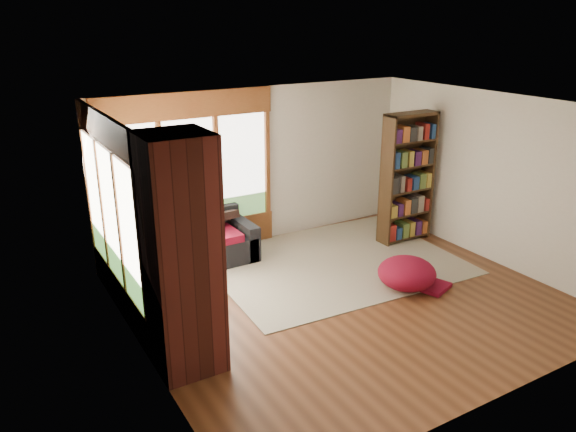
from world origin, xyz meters
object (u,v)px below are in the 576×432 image
brick_chimney (181,257)px  area_rug (333,262)px  bookshelf (407,178)px  dog_tan (161,231)px  pouf (407,272)px  dog_brindle (166,248)px  sectional_sofa (165,264)px

brick_chimney → area_rug: brick_chimney is taller
bookshelf → area_rug: bearing=-173.2°
brick_chimney → bookshelf: (4.54, 1.60, -0.21)m
area_rug → dog_tan: 2.71m
area_rug → pouf: (0.40, -1.22, 0.23)m
bookshelf → pouf: bearing=-130.3°
pouf → dog_brindle: size_ratio=1.02×
area_rug → dog_tan: size_ratio=3.59×
area_rug → dog_tan: bearing=164.9°
area_rug → dog_brindle: 2.71m
brick_chimney → bookshelf: bearing=19.4°
sectional_sofa → pouf: bearing=-27.9°
area_rug → bookshelf: 1.94m
brick_chimney → sectional_sofa: 2.32m
brick_chimney → dog_brindle: (0.34, 1.56, -0.55)m
bookshelf → dog_brindle: bookshelf is taller
sectional_sofa → pouf: 3.44m
dog_brindle → bookshelf: bearing=-93.4°
area_rug → sectional_sofa: bearing=165.6°
brick_chimney → bookshelf: size_ratio=1.19×
sectional_sofa → area_rug: bearing=-9.6°
sectional_sofa → dog_tan: dog_tan is taller
bookshelf → dog_tan: bookshelf is taller
brick_chimney → dog_brindle: size_ratio=3.23×
bookshelf → pouf: (-1.19, -1.41, -0.86)m
sectional_sofa → area_rug: size_ratio=0.59×
brick_chimney → area_rug: 3.51m
brick_chimney → sectional_sofa: (0.45, 2.05, -1.00)m
bookshelf → dog_tan: (-4.10, 0.48, -0.30)m
pouf → dog_tan: dog_tan is taller
area_rug → dog_brindle: bearing=176.6°
sectional_sofa → bookshelf: bearing=-1.5°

